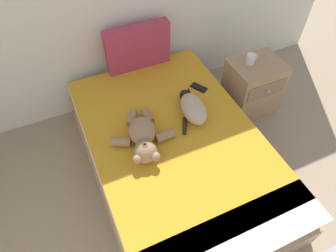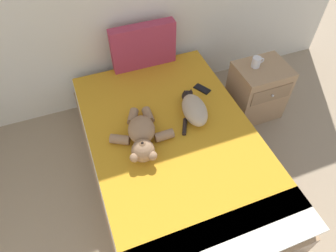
{
  "view_description": "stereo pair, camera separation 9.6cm",
  "coord_description": "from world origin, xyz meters",
  "px_view_note": "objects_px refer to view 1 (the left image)",
  "views": [
    {
      "loc": [
        1.39,
        1.56,
        2.29
      ],
      "look_at": [
        2.02,
        2.96,
        0.49
      ],
      "focal_mm": 32.23,
      "sensor_mm": 36.0,
      "label": 1
    },
    {
      "loc": [
        1.48,
        1.52,
        2.29
      ],
      "look_at": [
        2.02,
        2.96,
        0.49
      ],
      "focal_mm": 32.23,
      "sensor_mm": 36.0,
      "label": 2
    }
  ],
  "objects_px": {
    "teddy_bear": "(143,137)",
    "nightstand": "(252,87)",
    "bed": "(175,155)",
    "patterned_cushion": "(138,47)",
    "cell_phone": "(199,87)",
    "mug": "(251,59)",
    "cat": "(192,107)"
  },
  "relations": [
    {
      "from": "teddy_bear",
      "to": "nightstand",
      "type": "distance_m",
      "value": 1.34
    },
    {
      "from": "bed",
      "to": "teddy_bear",
      "type": "distance_m",
      "value": 0.4
    },
    {
      "from": "patterned_cushion",
      "to": "cell_phone",
      "type": "distance_m",
      "value": 0.67
    },
    {
      "from": "cell_phone",
      "to": "nightstand",
      "type": "relative_size",
      "value": 0.29
    },
    {
      "from": "bed",
      "to": "mug",
      "type": "bearing_deg",
      "value": 24.4
    },
    {
      "from": "bed",
      "to": "patterned_cushion",
      "type": "distance_m",
      "value": 1.05
    },
    {
      "from": "patterned_cushion",
      "to": "teddy_bear",
      "type": "bearing_deg",
      "value": -108.77
    },
    {
      "from": "cell_phone",
      "to": "mug",
      "type": "xyz_separation_m",
      "value": [
        0.53,
        0.01,
        0.15
      ]
    },
    {
      "from": "teddy_bear",
      "to": "nightstand",
      "type": "relative_size",
      "value": 1.01
    },
    {
      "from": "cat",
      "to": "teddy_bear",
      "type": "relative_size",
      "value": 0.73
    },
    {
      "from": "bed",
      "to": "patterned_cushion",
      "type": "height_order",
      "value": "patterned_cushion"
    },
    {
      "from": "nightstand",
      "to": "bed",
      "type": "bearing_deg",
      "value": -159.26
    },
    {
      "from": "cat",
      "to": "cell_phone",
      "type": "height_order",
      "value": "cat"
    },
    {
      "from": "patterned_cushion",
      "to": "cat",
      "type": "xyz_separation_m",
      "value": [
        0.17,
        -0.77,
        -0.14
      ]
    },
    {
      "from": "cat",
      "to": "teddy_bear",
      "type": "height_order",
      "value": "teddy_bear"
    },
    {
      "from": "bed",
      "to": "mug",
      "type": "height_order",
      "value": "mug"
    },
    {
      "from": "patterned_cushion",
      "to": "nightstand",
      "type": "xyz_separation_m",
      "value": [
        0.96,
        -0.56,
        -0.39
      ]
    },
    {
      "from": "cell_phone",
      "to": "nightstand",
      "type": "distance_m",
      "value": 0.62
    },
    {
      "from": "teddy_bear",
      "to": "patterned_cushion",
      "type": "bearing_deg",
      "value": 71.23
    },
    {
      "from": "cell_phone",
      "to": "nightstand",
      "type": "bearing_deg",
      "value": -3.93
    },
    {
      "from": "teddy_bear",
      "to": "mug",
      "type": "bearing_deg",
      "value": 17.9
    },
    {
      "from": "teddy_bear",
      "to": "bed",
      "type": "bearing_deg",
      "value": -10.57
    },
    {
      "from": "patterned_cushion",
      "to": "mug",
      "type": "bearing_deg",
      "value": -29.63
    },
    {
      "from": "teddy_bear",
      "to": "mug",
      "type": "height_order",
      "value": "mug"
    },
    {
      "from": "cell_phone",
      "to": "nightstand",
      "type": "xyz_separation_m",
      "value": [
        0.59,
        -0.04,
        -0.18
      ]
    },
    {
      "from": "cat",
      "to": "cell_phone",
      "type": "relative_size",
      "value": 2.54
    },
    {
      "from": "bed",
      "to": "cat",
      "type": "xyz_separation_m",
      "value": [
        0.23,
        0.17,
        0.3
      ]
    },
    {
      "from": "nightstand",
      "to": "cat",
      "type": "bearing_deg",
      "value": -164.9
    },
    {
      "from": "teddy_bear",
      "to": "mug",
      "type": "distance_m",
      "value": 1.27
    },
    {
      "from": "patterned_cushion",
      "to": "cell_phone",
      "type": "bearing_deg",
      "value": -54.31
    },
    {
      "from": "bed",
      "to": "nightstand",
      "type": "bearing_deg",
      "value": 20.74
    },
    {
      "from": "teddy_bear",
      "to": "cell_phone",
      "type": "xyz_separation_m",
      "value": [
        0.68,
        0.38,
        -0.07
      ]
    }
  ]
}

